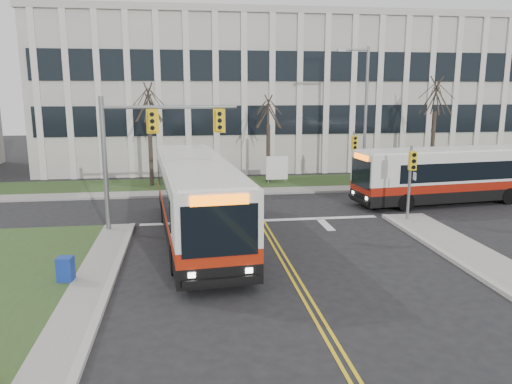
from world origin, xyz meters
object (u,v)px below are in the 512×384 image
(streetlight, at_px, (363,109))
(bus_cross, at_px, (453,176))
(bus_main, at_px, (197,201))
(newspaper_box_blue, at_px, (66,271))
(directory_sign, at_px, (277,168))

(streetlight, xyz_separation_m, bus_cross, (3.56, -5.53, -3.64))
(bus_main, bearing_deg, streetlight, 38.57)
(streetlight, relative_size, bus_main, 0.72)
(newspaper_box_blue, bearing_deg, bus_cross, 34.69)
(bus_cross, distance_m, newspaper_box_blue, 21.74)
(directory_sign, height_order, newspaper_box_blue, directory_sign)
(directory_sign, distance_m, bus_main, 13.38)
(bus_cross, bearing_deg, directory_sign, -133.42)
(bus_main, relative_size, bus_cross, 1.10)
(bus_cross, bearing_deg, streetlight, -153.73)
(streetlight, bearing_deg, bus_cross, -57.23)
(bus_main, bearing_deg, newspaper_box_blue, -140.15)
(streetlight, height_order, bus_main, streetlight)
(bus_main, xyz_separation_m, newspaper_box_blue, (-4.55, -4.54, -1.24))
(directory_sign, bearing_deg, bus_cross, -36.92)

